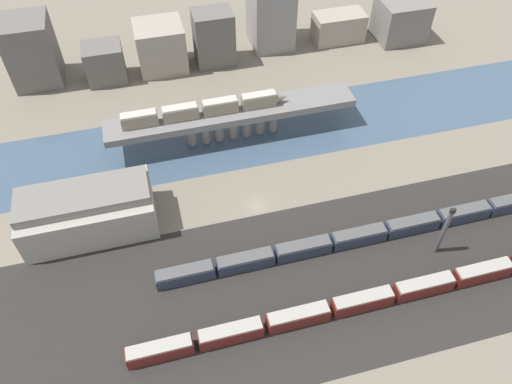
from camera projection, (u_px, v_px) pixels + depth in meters
name	position (u px, v px, depth m)	size (l,w,h in m)	color
ground_plane	(257.00, 205.00, 121.20)	(400.00, 400.00, 0.00)	#756B5B
railbed_yard	(286.00, 288.00, 105.59)	(280.00, 42.00, 0.01)	#282623
river_water	(233.00, 136.00, 138.29)	(320.00, 26.50, 0.01)	#3D5166
bridge	(232.00, 116.00, 133.14)	(67.05, 8.93, 9.05)	slate
train_on_bridge	(205.00, 109.00, 128.99)	(43.89, 2.86, 3.82)	gray
train_yard_near	(369.00, 300.00, 101.53)	(99.50, 2.98, 3.93)	#5B1E19
train_yard_mid	(365.00, 235.00, 112.82)	(96.10, 3.15, 3.65)	#2D384C
warehouse_building	(88.00, 211.00, 112.74)	(29.41, 14.97, 11.70)	#9E998E
signal_tower	(444.00, 231.00, 106.89)	(1.00, 0.96, 14.48)	#4C4C51
city_block_far_left	(32.00, 51.00, 148.77)	(13.85, 14.31, 20.14)	#605B56
city_block_left	(105.00, 63.00, 152.19)	(11.63, 9.87, 11.61)	#605B56
city_block_center	(161.00, 47.00, 155.59)	(14.73, 13.61, 14.62)	gray
city_block_right	(214.00, 38.00, 156.47)	(12.18, 9.63, 17.36)	#605B56
city_block_far_right	(271.00, 12.00, 162.03)	(13.26, 14.76, 22.86)	gray
city_block_tall	(338.00, 27.00, 168.50)	(16.85, 9.02, 9.49)	gray
city_block_low	(401.00, 19.00, 168.15)	(15.49, 13.93, 13.33)	slate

